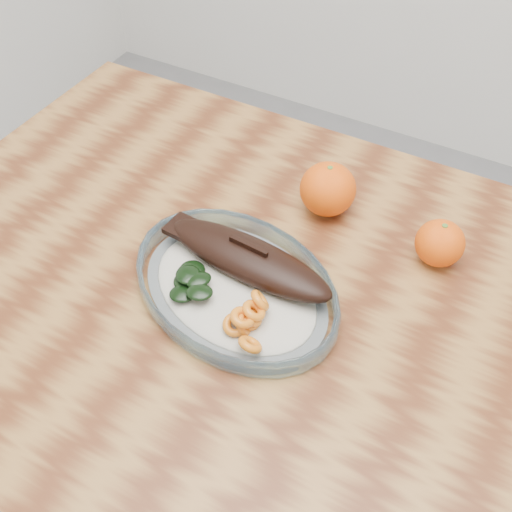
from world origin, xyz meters
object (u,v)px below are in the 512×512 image
Objects in this scene: plated_meal at (236,284)px; dining_table at (276,343)px; orange_left at (328,189)px; orange_right at (440,243)px.

dining_table is at bearing 31.27° from plated_meal.
plated_meal is at bearing -165.94° from dining_table.
orange_left is (-0.02, 0.20, 0.14)m from dining_table.
plated_meal is at bearing -100.46° from orange_left.
plated_meal reaches higher than dining_table.
plated_meal is at bearing -139.36° from orange_right.
dining_table is 0.28m from orange_right.
dining_table is at bearing -84.89° from orange_left.
orange_left reaches higher than orange_right.
orange_left reaches higher than dining_table.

